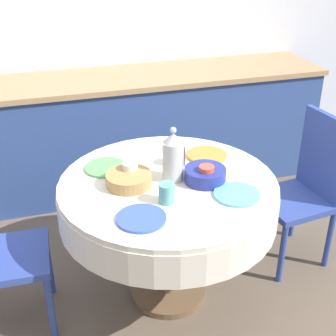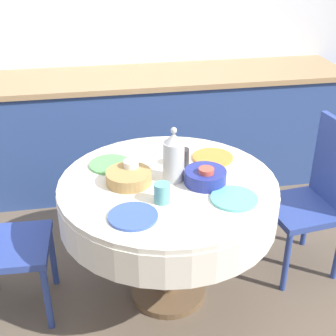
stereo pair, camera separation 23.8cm
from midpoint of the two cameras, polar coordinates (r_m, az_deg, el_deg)
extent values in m
plane|color=brown|center=(2.87, -2.45, -15.00)|extent=(12.00, 12.00, 0.00)
cube|color=silver|center=(3.83, -9.52, 17.81)|extent=(7.00, 0.05, 2.60)
cube|color=#2D4784|center=(3.76, -7.77, 3.98)|extent=(3.20, 0.60, 0.88)
cube|color=#A37F56|center=(3.60, -8.25, 10.66)|extent=(3.24, 0.64, 0.04)
cylinder|color=brown|center=(2.86, -2.46, -14.71)|extent=(0.44, 0.44, 0.04)
cylinder|color=brown|center=(2.68, -2.58, -10.39)|extent=(0.11, 0.11, 0.51)
cylinder|color=silver|center=(2.48, -2.75, -4.15)|extent=(1.15, 1.15, 0.18)
cylinder|color=silver|center=(2.43, -2.81, -2.05)|extent=(1.14, 1.14, 0.03)
cube|color=#2D428E|center=(2.95, 12.76, -4.01)|extent=(0.45, 0.45, 0.04)
cube|color=#2D428E|center=(2.92, 16.24, 1.44)|extent=(0.08, 0.38, 0.52)
cylinder|color=#2D428E|center=(2.87, 11.42, -10.30)|extent=(0.04, 0.04, 0.41)
cylinder|color=#2D428E|center=(3.11, 7.77, -6.68)|extent=(0.04, 0.04, 0.41)
cylinder|color=#2D428E|center=(3.06, 16.95, -8.39)|extent=(0.04, 0.04, 0.41)
cylinder|color=#2D428E|center=(3.28, 13.10, -5.14)|extent=(0.04, 0.04, 0.41)
cube|color=#2D428E|center=(2.61, -21.33, -10.25)|extent=(0.42, 0.42, 0.04)
cylinder|color=#2D428E|center=(2.86, -16.70, -11.30)|extent=(0.04, 0.04, 0.41)
cylinder|color=#2D428E|center=(2.59, -16.78, -16.18)|extent=(0.04, 0.04, 0.41)
cylinder|color=#3856AD|center=(2.13, -6.49, -6.21)|extent=(0.23, 0.23, 0.01)
cylinder|color=#5BA39E|center=(2.23, -3.22, -3.17)|extent=(0.08, 0.08, 0.10)
cylinder|color=#60BCB7|center=(2.30, 5.48, -3.32)|extent=(0.23, 0.23, 0.01)
cylinder|color=#CC4C3D|center=(2.38, 1.85, -0.93)|extent=(0.08, 0.08, 0.10)
cylinder|color=#5BA85B|center=(2.58, -10.19, -0.01)|extent=(0.23, 0.23, 0.01)
cylinder|color=white|center=(2.43, -7.43, -0.48)|extent=(0.08, 0.08, 0.10)
cylinder|color=orange|center=(2.67, 2.22, 1.50)|extent=(0.23, 0.23, 0.01)
cylinder|color=#28282D|center=(2.56, -1.42, 1.32)|extent=(0.08, 0.08, 0.10)
cylinder|color=#B2B2B7|center=(2.39, -2.24, 0.78)|extent=(0.11, 0.11, 0.21)
cone|color=#B2B2B7|center=(2.33, -2.29, 3.64)|extent=(0.10, 0.10, 0.05)
sphere|color=#B2B2B7|center=(2.32, -2.31, 4.56)|extent=(0.03, 0.03, 0.03)
cylinder|color=#AD844C|center=(2.39, -7.64, -1.48)|extent=(0.24, 0.24, 0.06)
cylinder|color=navy|center=(2.40, 1.74, -0.92)|extent=(0.22, 0.22, 0.07)
camera|label=1|loc=(0.12, -92.86, -1.53)|focal=50.00mm
camera|label=2|loc=(0.12, 87.14, 1.53)|focal=50.00mm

